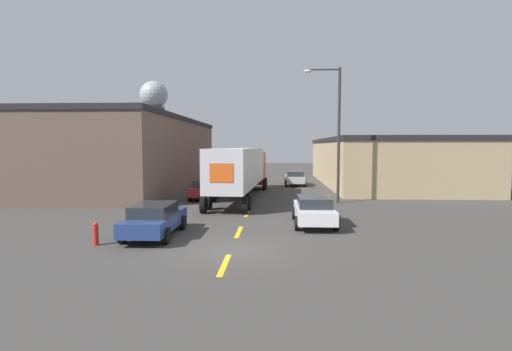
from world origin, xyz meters
TOP-DOWN VIEW (x-y plane):
  - ground_plane at (0.00, 0.00)m, footprint 160.00×160.00m
  - road_centerline at (0.00, 3.10)m, footprint 0.20×12.82m
  - warehouse_left at (-11.70, 23.31)m, footprint 10.15×27.41m
  - warehouse_right at (12.83, 27.19)m, footprint 12.41×24.77m
  - semi_truck at (-0.92, 15.25)m, footprint 3.61×16.33m
  - parked_car_right_near at (3.62, 4.97)m, footprint 2.03×4.66m
  - parked_car_left_far at (-3.62, 14.73)m, footprint 2.03×4.66m
  - parked_car_left_near at (-3.62, 2.05)m, footprint 2.03×4.66m
  - parked_car_right_far at (3.62, 25.44)m, footprint 2.03×4.66m
  - water_tower at (-18.87, 51.73)m, footprint 4.64×4.64m
  - street_lamp at (5.79, 12.97)m, footprint 2.56×0.32m
  - fire_hydrant at (-5.50, 0.34)m, footprint 0.22×0.22m

SIDE VIEW (x-z plane):
  - ground_plane at x=0.00m, z-range 0.00..0.00m
  - road_centerline at x=0.00m, z-range 0.00..0.01m
  - fire_hydrant at x=-5.50m, z-range 0.00..0.93m
  - parked_car_right_near at x=3.62m, z-range 0.05..1.50m
  - parked_car_left_far at x=-3.62m, z-range 0.05..1.50m
  - parked_car_left_near at x=-3.62m, z-range 0.05..1.50m
  - parked_car_right_far at x=3.62m, z-range 0.05..1.50m
  - semi_truck at x=-0.92m, z-range 0.42..4.23m
  - warehouse_right at x=12.83m, z-range 0.00..4.80m
  - warehouse_left at x=-11.70m, z-range 0.01..6.68m
  - street_lamp at x=5.79m, z-range 0.67..10.04m
  - water_tower at x=-18.87m, z-range 4.83..19.73m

